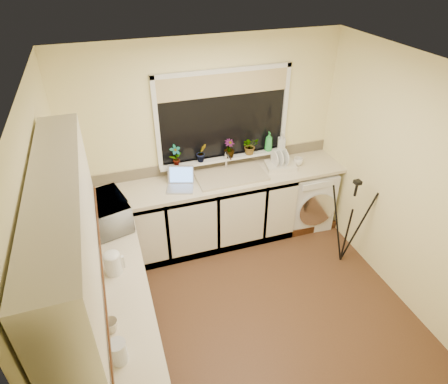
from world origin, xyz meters
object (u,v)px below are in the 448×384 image
(soap_bottle_green, at_px, (269,141))
(cup_back, at_px, (298,162))
(microwave, at_px, (108,212))
(tripod, at_px, (348,223))
(steel_jar, at_px, (98,291))
(laptop, at_px, (180,182))
(soap_bottle_clear, at_px, (282,141))
(dish_rack, at_px, (281,166))
(plant_a, at_px, (176,156))
(cup_left, at_px, (111,326))
(glass_jug, at_px, (118,352))
(kettle, at_px, (113,264))
(plant_c, at_px, (229,149))
(washing_machine, at_px, (306,196))
(plant_d, at_px, (250,146))
(plant_b, at_px, (202,153))

(soap_bottle_green, relative_size, cup_back, 2.06)
(microwave, height_order, soap_bottle_green, soap_bottle_green)
(soap_bottle_green, xyz_separation_m, cup_back, (0.32, -0.21, -0.23))
(tripod, distance_m, steel_jar, 2.79)
(laptop, bearing_deg, microwave, -132.51)
(steel_jar, xyz_separation_m, soap_bottle_clear, (2.33, 1.61, 0.20))
(soap_bottle_green, bearing_deg, dish_rack, -67.32)
(plant_a, height_order, cup_left, plant_a)
(glass_jug, bearing_deg, plant_a, 68.17)
(dish_rack, distance_m, soap_bottle_green, 0.33)
(steel_jar, bearing_deg, kettle, 59.32)
(soap_bottle_clear, height_order, cup_back, soap_bottle_clear)
(glass_jug, relative_size, plant_a, 0.67)
(cup_back, bearing_deg, plant_c, 166.38)
(washing_machine, height_order, laptop, laptop)
(laptop, height_order, cup_left, laptop)
(laptop, distance_m, soap_bottle_green, 1.22)
(plant_a, xyz_separation_m, plant_c, (0.65, 0.00, -0.02))
(tripod, distance_m, cup_back, 0.97)
(washing_machine, height_order, microwave, microwave)
(dish_rack, bearing_deg, kettle, -140.47)
(dish_rack, height_order, glass_jug, glass_jug)
(steel_jar, distance_m, plant_a, 1.89)
(glass_jug, distance_m, plant_d, 2.86)
(steel_jar, xyz_separation_m, soap_bottle_green, (2.15, 1.61, 0.22))
(plant_d, relative_size, cup_back, 1.84)
(plant_b, xyz_separation_m, cup_left, (-1.22, -1.96, -0.21))
(laptop, distance_m, plant_c, 0.73)
(washing_machine, distance_m, soap_bottle_clear, 0.83)
(laptop, bearing_deg, cup_left, -99.55)
(washing_machine, height_order, plant_c, plant_c)
(plant_a, relative_size, plant_d, 1.18)
(dish_rack, distance_m, glass_jug, 2.94)
(plant_b, bearing_deg, soap_bottle_green, 0.58)
(plant_b, xyz_separation_m, cup_back, (1.18, -0.21, -0.22))
(steel_jar, bearing_deg, microwave, 80.42)
(tripod, relative_size, steel_jar, 10.69)
(laptop, height_order, steel_jar, laptop)
(plant_c, bearing_deg, washing_machine, -12.53)
(steel_jar, height_order, plant_b, plant_b)
(glass_jug, bearing_deg, cup_left, 96.97)
(plant_d, distance_m, soap_bottle_clear, 0.43)
(plant_b, height_order, cup_left, plant_b)
(kettle, height_order, steel_jar, kettle)
(washing_machine, distance_m, glass_jug, 3.27)
(plant_b, height_order, plant_c, same)
(dish_rack, distance_m, plant_c, 0.68)
(microwave, bearing_deg, plant_a, -64.86)
(laptop, bearing_deg, kettle, -108.21)
(laptop, relative_size, glass_jug, 2.13)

